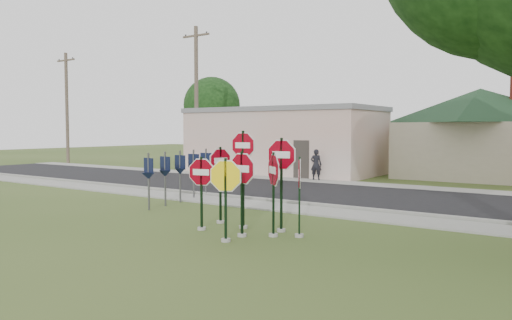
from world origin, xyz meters
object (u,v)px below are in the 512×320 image
Objects in this scene: utility_pole_near at (196,96)px; stop_sign_left at (201,184)px; stop_sign_center at (242,182)px; pedestrian at (316,164)px; stop_sign_yellow at (226,189)px.

stop_sign_left is at bearing -48.16° from utility_pole_near.
pedestrian is (-5.06, 13.71, -0.55)m from stop_sign_center.
stop_sign_left is 0.23× the size of utility_pole_near.
stop_sign_yellow reaches higher than stop_sign_left.
stop_sign_center is at bearing -2.05° from stop_sign_left.
stop_sign_center is 0.72m from stop_sign_yellow.
pedestrian is at bearing 110.25° from stop_sign_center.
stop_sign_yellow is at bearing 94.91° from pedestrian.
utility_pole_near reaches higher than stop_sign_left.
stop_sign_left is 19.49m from utility_pole_near.
stop_sign_yellow is (0.02, -0.71, -0.12)m from stop_sign_center.
stop_sign_left is at bearing 177.95° from stop_sign_center.
stop_sign_center is 1.07× the size of stop_sign_yellow.
stop_sign_left reaches higher than pedestrian.
stop_sign_yellow reaches higher than pedestrian.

